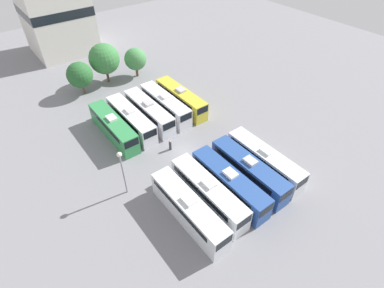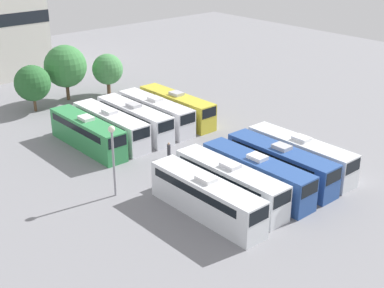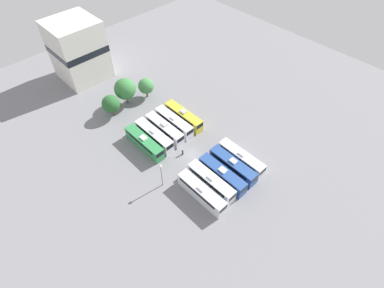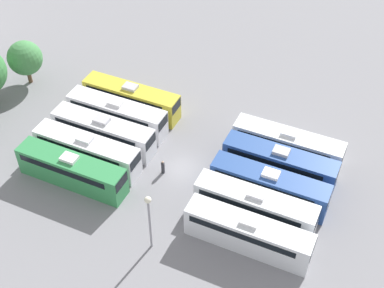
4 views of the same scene
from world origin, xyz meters
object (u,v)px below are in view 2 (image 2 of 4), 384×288
object	(u,v)px
bus_1	(230,182)
bus_2	(256,174)
tree_2	(108,69)
worker_person	(169,150)
bus_7	(134,118)
bus_5	(87,132)
bus_9	(176,106)
bus_8	(155,112)
tree_0	(32,83)
bus_4	(300,154)
bus_3	(280,163)
light_pole	(113,148)
bus_0	(206,196)
tree_1	(65,66)
bus_6	(110,125)

from	to	relation	value
bus_1	bus_2	bearing A→B (deg)	-7.34
bus_1	tree_2	size ratio (longest dim) A/B	2.04
worker_person	bus_7	bearing A→B (deg)	80.70
bus_5	worker_person	world-z (taller)	bus_5
bus_9	tree_2	bearing A→B (deg)	91.73
bus_1	worker_person	bearing A→B (deg)	80.52
bus_5	bus_9	xyz separation A→B (m)	(12.48, 0.27, 0.00)
bus_5	bus_8	xyz separation A→B (m)	(9.37, 0.35, 0.00)
bus_9	tree_0	bearing A→B (deg)	128.44
bus_4	bus_3	bearing A→B (deg)	-178.63
bus_1	bus_3	size ratio (longest dim) A/B	1.00
tree_0	bus_9	bearing A→B (deg)	-51.56
bus_4	bus_8	distance (m)	18.94
light_pole	tree_0	bearing A→B (deg)	79.20
worker_person	bus_0	bearing A→B (deg)	-114.36
bus_2	bus_8	distance (m)	19.08
bus_0	bus_9	xyz separation A→B (m)	(12.51, 18.85, 0.00)
worker_person	light_pole	xyz separation A→B (m)	(-8.67, -3.23, 3.82)
bus_0	bus_4	size ratio (longest dim) A/B	1.00
bus_4	bus_8	size ratio (longest dim) A/B	1.00
tree_1	tree_2	size ratio (longest dim) A/B	1.31
bus_8	tree_0	distance (m)	16.57
bus_7	bus_9	xyz separation A→B (m)	(6.27, 0.11, 0.00)
tree_0	tree_1	xyz separation A→B (m)	(5.44, 1.40, 0.93)
bus_1	tree_2	bearing A→B (deg)	74.77
bus_2	bus_7	size ratio (longest dim) A/B	1.00
bus_8	tree_1	world-z (taller)	tree_1
tree_2	bus_7	bearing A→B (deg)	-112.20
tree_1	bus_8	bearing A→B (deg)	-79.81
bus_7	light_pole	distance (m)	15.09
bus_9	light_pole	bearing A→B (deg)	-145.59
bus_8	bus_7	bearing A→B (deg)	-176.70
bus_6	bus_8	xyz separation A→B (m)	(6.36, 0.19, 0.00)
bus_1	bus_5	bearing A→B (deg)	100.00
bus_2	bus_8	xyz separation A→B (m)	(3.23, 18.81, 0.00)
bus_0	bus_5	size ratio (longest dim) A/B	1.00
bus_1	bus_5	distance (m)	18.36
bus_4	worker_person	size ratio (longest dim) A/B	7.08
bus_0	tree_1	size ratio (longest dim) A/B	1.56
bus_1	bus_8	distance (m)	19.44
tree_0	bus_6	bearing A→B (deg)	-82.51
bus_5	bus_6	size ratio (longest dim) A/B	1.00
bus_3	light_pole	xyz separation A→B (m)	(-13.24, 7.57, 2.82)
tree_1	bus_5	bearing A→B (deg)	-112.30
bus_6	light_pole	world-z (taller)	light_pole
tree_2	bus_4	bearing A→B (deg)	-89.29
bus_4	tree_1	size ratio (longest dim) A/B	1.56
bus_0	tree_0	world-z (taller)	tree_0
bus_4	tree_2	distance (m)	32.87
bus_8	tree_1	xyz separation A→B (m)	(-2.81, 15.64, 2.84)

